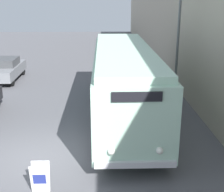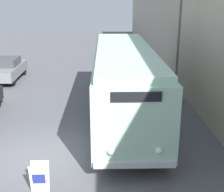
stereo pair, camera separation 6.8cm
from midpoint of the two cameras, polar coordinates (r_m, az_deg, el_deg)
name	(u,v)px [view 1 (the left image)]	position (r m, az deg, el deg)	size (l,w,h in m)	color
ground_plane	(40,159)	(11.21, -13.27, -11.07)	(80.00, 80.00, 0.00)	#56565B
building_wall_right	(177,11)	(20.16, 11.78, 15.01)	(0.30, 60.00, 8.93)	#B2A893
vintage_bus	(123,78)	(14.06, 1.96, 3.28)	(2.56, 11.04, 3.18)	black
sign_board	(40,178)	(9.28, -13.21, -14.47)	(0.51, 0.34, 0.91)	gray
streetlamp	(179,16)	(15.25, 12.11, 14.05)	(0.36, 0.36, 6.89)	#595E60
parked_car_mid	(5,69)	(21.75, -19.08, 4.68)	(1.86, 4.30, 1.44)	black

